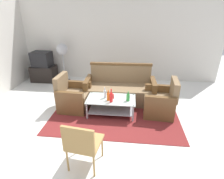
{
  "coord_description": "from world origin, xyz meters",
  "views": [
    {
      "loc": [
        0.41,
        -3.0,
        2.3
      ],
      "look_at": [
        0.02,
        0.63,
        0.65
      ],
      "focal_mm": 29.14,
      "sensor_mm": 36.0,
      "label": 1
    }
  ],
  "objects_px": {
    "bottle_green": "(128,97)",
    "cup": "(112,96)",
    "couch": "(120,90)",
    "wicker_chair": "(82,142)",
    "tv_stand": "(44,73)",
    "bottle_orange": "(108,97)",
    "coffee_table": "(111,104)",
    "bottle_clear": "(105,94)",
    "bottle_red": "(111,97)",
    "armchair_left": "(73,98)",
    "armchair_right": "(160,102)",
    "pedestal_fan": "(62,52)",
    "television": "(42,59)"
  },
  "relations": [
    {
      "from": "bottle_orange",
      "to": "tv_stand",
      "type": "relative_size",
      "value": 0.3
    },
    {
      "from": "bottle_clear",
      "to": "pedestal_fan",
      "type": "relative_size",
      "value": 0.21
    },
    {
      "from": "bottle_green",
      "to": "bottle_orange",
      "type": "bearing_deg",
      "value": -176.85
    },
    {
      "from": "armchair_right",
      "to": "wicker_chair",
      "type": "bearing_deg",
      "value": 146.37
    },
    {
      "from": "bottle_clear",
      "to": "pedestal_fan",
      "type": "distance_m",
      "value": 2.58
    },
    {
      "from": "bottle_red",
      "to": "bottle_green",
      "type": "distance_m",
      "value": 0.38
    },
    {
      "from": "tv_stand",
      "to": "bottle_green",
      "type": "bearing_deg",
      "value": -34.21
    },
    {
      "from": "bottle_green",
      "to": "cup",
      "type": "xyz_separation_m",
      "value": [
        -0.36,
        0.08,
        -0.03
      ]
    },
    {
      "from": "armchair_right",
      "to": "pedestal_fan",
      "type": "height_order",
      "value": "pedestal_fan"
    },
    {
      "from": "tv_stand",
      "to": "cup",
      "type": "bearing_deg",
      "value": -36.71
    },
    {
      "from": "bottle_clear",
      "to": "cup",
      "type": "bearing_deg",
      "value": -3.77
    },
    {
      "from": "bottle_red",
      "to": "armchair_left",
      "type": "bearing_deg",
      "value": 160.07
    },
    {
      "from": "bottle_green",
      "to": "cup",
      "type": "relative_size",
      "value": 2.21
    },
    {
      "from": "coffee_table",
      "to": "pedestal_fan",
      "type": "relative_size",
      "value": 0.87
    },
    {
      "from": "couch",
      "to": "bottle_orange",
      "type": "bearing_deg",
      "value": 74.46
    },
    {
      "from": "armchair_left",
      "to": "bottle_green",
      "type": "xyz_separation_m",
      "value": [
        1.34,
        -0.26,
        0.21
      ]
    },
    {
      "from": "armchair_right",
      "to": "couch",
      "type": "bearing_deg",
      "value": 64.82
    },
    {
      "from": "bottle_clear",
      "to": "bottle_red",
      "type": "bearing_deg",
      "value": -47.61
    },
    {
      "from": "bottle_red",
      "to": "bottle_clear",
      "type": "relative_size",
      "value": 1.17
    },
    {
      "from": "bottle_orange",
      "to": "coffee_table",
      "type": "bearing_deg",
      "value": 60.62
    },
    {
      "from": "couch",
      "to": "coffee_table",
      "type": "distance_m",
      "value": 0.74
    },
    {
      "from": "armchair_left",
      "to": "coffee_table",
      "type": "xyz_separation_m",
      "value": [
        0.95,
        -0.2,
        -0.02
      ]
    },
    {
      "from": "armchair_right",
      "to": "pedestal_fan",
      "type": "distance_m",
      "value": 3.5
    },
    {
      "from": "couch",
      "to": "television",
      "type": "bearing_deg",
      "value": -24.96
    },
    {
      "from": "armchair_right",
      "to": "coffee_table",
      "type": "distance_m",
      "value": 1.15
    },
    {
      "from": "couch",
      "to": "pedestal_fan",
      "type": "bearing_deg",
      "value": -33.21
    },
    {
      "from": "couch",
      "to": "tv_stand",
      "type": "relative_size",
      "value": 2.26
    },
    {
      "from": "armchair_right",
      "to": "cup",
      "type": "height_order",
      "value": "armchair_right"
    },
    {
      "from": "coffee_table",
      "to": "wicker_chair",
      "type": "height_order",
      "value": "wicker_chair"
    },
    {
      "from": "bottle_orange",
      "to": "bottle_clear",
      "type": "distance_m",
      "value": 0.15
    },
    {
      "from": "bottle_red",
      "to": "wicker_chair",
      "type": "height_order",
      "value": "wicker_chair"
    },
    {
      "from": "bottle_green",
      "to": "pedestal_fan",
      "type": "height_order",
      "value": "pedestal_fan"
    },
    {
      "from": "cup",
      "to": "wicker_chair",
      "type": "height_order",
      "value": "wicker_chair"
    },
    {
      "from": "bottle_clear",
      "to": "wicker_chair",
      "type": "height_order",
      "value": "wicker_chair"
    },
    {
      "from": "armchair_right",
      "to": "bottle_orange",
      "type": "height_order",
      "value": "armchair_right"
    },
    {
      "from": "couch",
      "to": "coffee_table",
      "type": "height_order",
      "value": "couch"
    },
    {
      "from": "bottle_green",
      "to": "bottle_clear",
      "type": "relative_size",
      "value": 0.84
    },
    {
      "from": "cup",
      "to": "couch",
      "type": "bearing_deg",
      "value": 79.42
    },
    {
      "from": "cup",
      "to": "wicker_chair",
      "type": "xyz_separation_m",
      "value": [
        -0.27,
        -1.62,
        0.03
      ]
    },
    {
      "from": "coffee_table",
      "to": "cup",
      "type": "relative_size",
      "value": 11.0
    },
    {
      "from": "couch",
      "to": "bottle_orange",
      "type": "distance_m",
      "value": 0.85
    },
    {
      "from": "coffee_table",
      "to": "bottle_red",
      "type": "distance_m",
      "value": 0.3
    },
    {
      "from": "couch",
      "to": "cup",
      "type": "relative_size",
      "value": 18.12
    },
    {
      "from": "bottle_red",
      "to": "bottle_clear",
      "type": "distance_m",
      "value": 0.25
    },
    {
      "from": "bottle_red",
      "to": "bottle_clear",
      "type": "height_order",
      "value": "bottle_red"
    },
    {
      "from": "armchair_left",
      "to": "cup",
      "type": "bearing_deg",
      "value": 82.49
    },
    {
      "from": "armchair_right",
      "to": "coffee_table",
      "type": "relative_size",
      "value": 0.77
    },
    {
      "from": "armchair_right",
      "to": "coffee_table",
      "type": "bearing_deg",
      "value": 102.73
    },
    {
      "from": "armchair_right",
      "to": "cup",
      "type": "xyz_separation_m",
      "value": [
        -1.11,
        -0.16,
        0.17
      ]
    },
    {
      "from": "coffee_table",
      "to": "bottle_orange",
      "type": "distance_m",
      "value": 0.25
    }
  ]
}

